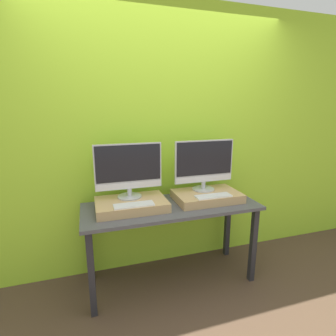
# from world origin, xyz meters

# --- Properties ---
(ground_plane) EXTENTS (12.00, 12.00, 0.00)m
(ground_plane) POSITION_xyz_m (0.00, 0.00, 0.00)
(ground_plane) COLOR #4C3828
(wall_back) EXTENTS (8.00, 0.04, 2.60)m
(wall_back) POSITION_xyz_m (0.00, 0.66, 1.30)
(wall_back) COLOR #9ED12D
(wall_back) RESTS_ON ground_plane
(workbench) EXTENTS (1.58, 0.59, 0.77)m
(workbench) POSITION_xyz_m (0.00, 0.30, 0.67)
(workbench) COLOR #47474C
(workbench) RESTS_ON ground_plane
(wooden_riser_left) EXTENTS (0.61, 0.40, 0.08)m
(wooden_riser_left) POSITION_xyz_m (-0.36, 0.32, 0.81)
(wooden_riser_left) COLOR tan
(wooden_riser_left) RESTS_ON workbench
(monitor_left) EXTENTS (0.59, 0.21, 0.48)m
(monitor_left) POSITION_xyz_m (-0.36, 0.40, 1.10)
(monitor_left) COLOR #B2B2B7
(monitor_left) RESTS_ON wooden_riser_left
(keyboard_left) EXTENTS (0.33, 0.11, 0.01)m
(keyboard_left) POSITION_xyz_m (-0.36, 0.19, 0.85)
(keyboard_left) COLOR silver
(keyboard_left) RESTS_ON wooden_riser_left
(wooden_riser_right) EXTENTS (0.61, 0.40, 0.08)m
(wooden_riser_right) POSITION_xyz_m (0.36, 0.32, 0.81)
(wooden_riser_right) COLOR tan
(wooden_riser_right) RESTS_ON workbench
(monitor_right) EXTENTS (0.59, 0.21, 0.48)m
(monitor_right) POSITION_xyz_m (0.36, 0.40, 1.10)
(monitor_right) COLOR #B2B2B7
(monitor_right) RESTS_ON wooden_riser_right
(keyboard_right) EXTENTS (0.33, 0.11, 0.01)m
(keyboard_right) POSITION_xyz_m (0.36, 0.19, 0.85)
(keyboard_right) COLOR silver
(keyboard_right) RESTS_ON wooden_riser_right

